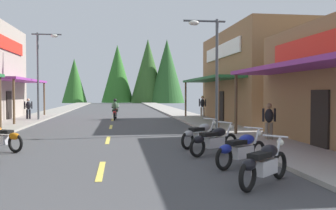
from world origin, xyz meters
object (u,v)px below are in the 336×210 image
object	(u,v)px
motorcycle_parked_right_0	(264,163)
motorcycle_parked_right_3	(201,134)
rider_cruising_lead	(115,111)
motorcycle_parked_right_2	(214,140)
pedestrian_browsing	(202,105)
pedestrian_waiting	(28,108)
pedestrian_by_shop	(269,120)
motorcycle_parked_left_4	(0,137)
streetlamp_right	(210,58)
motorcycle_parked_right_1	(241,149)
streetlamp_left	(42,64)

from	to	relation	value
motorcycle_parked_right_0	motorcycle_parked_right_3	world-z (taller)	same
motorcycle_parked_right_0	rider_cruising_lead	size ratio (longest dim) A/B	0.78
motorcycle_parked_right_2	pedestrian_browsing	bearing A→B (deg)	47.42
rider_cruising_lead	pedestrian_waiting	size ratio (longest dim) A/B	1.35
rider_cruising_lead	pedestrian_by_shop	distance (m)	14.73
motorcycle_parked_left_4	pedestrian_waiting	distance (m)	14.47
pedestrian_browsing	motorcycle_parked_right_0	bearing A→B (deg)	-168.67
streetlamp_right	motorcycle_parked_right_1	bearing A→B (deg)	-98.01
rider_cruising_lead	pedestrian_waiting	bearing A→B (deg)	93.89
streetlamp_left	motorcycle_parked_left_4	world-z (taller)	streetlamp_left
motorcycle_parked_left_4	rider_cruising_lead	world-z (taller)	rider_cruising_lead
streetlamp_right	motorcycle_parked_right_2	distance (m)	6.72
motorcycle_parked_right_3	pedestrian_waiting	bearing A→B (deg)	85.36
pedestrian_by_shop	motorcycle_parked_right_1	bearing A→B (deg)	-27.53
motorcycle_parked_right_2	motorcycle_parked_left_4	xyz separation A→B (m)	(-7.06, 1.68, 0.00)
pedestrian_by_shop	pedestrian_browsing	world-z (taller)	pedestrian_browsing
pedestrian_waiting	motorcycle_parked_right_2	bearing A→B (deg)	-152.55
motorcycle_parked_right_1	pedestrian_waiting	size ratio (longest dim) A/B	1.16
motorcycle_parked_right_0	pedestrian_browsing	xyz separation A→B (m)	(3.33, 20.29, 0.54)
streetlamp_left	streetlamp_right	size ratio (longest dim) A/B	1.12
streetlamp_left	pedestrian_waiting	bearing A→B (deg)	149.86
streetlamp_left	pedestrian_by_shop	world-z (taller)	streetlamp_left
streetlamp_left	motorcycle_parked_right_3	size ratio (longest dim) A/B	3.54
streetlamp_left	motorcycle_parked_left_4	distance (m)	14.11
pedestrian_browsing	streetlamp_right	bearing A→B (deg)	-170.42
pedestrian_browsing	motorcycle_parked_right_3	bearing A→B (deg)	-172.62
motorcycle_parked_right_1	pedestrian_browsing	bearing A→B (deg)	46.40
streetlamp_right	rider_cruising_lead	size ratio (longest dim) A/B	2.58
rider_cruising_lead	motorcycle_parked_right_2	bearing A→B (deg)	-164.79
rider_cruising_lead	pedestrian_waiting	distance (m)	6.18
motorcycle_parked_right_1	motorcycle_parked_right_2	world-z (taller)	same
motorcycle_parked_right_2	pedestrian_browsing	size ratio (longest dim) A/B	1.07
rider_cruising_lead	pedestrian_waiting	xyz separation A→B (m)	(-6.17, -0.04, 0.26)
streetlamp_left	pedestrian_browsing	bearing A→B (deg)	5.25
motorcycle_parked_right_1	pedestrian_waiting	world-z (taller)	pedestrian_waiting
motorcycle_parked_right_0	motorcycle_parked_right_1	world-z (taller)	same
streetlamp_left	pedestrian_browsing	size ratio (longest dim) A/B	3.51
streetlamp_left	motorcycle_parked_right_0	distance (m)	21.27
streetlamp_left	motorcycle_parked_right_2	world-z (taller)	streetlamp_left
motorcycle_parked_right_0	pedestrian_browsing	world-z (taller)	pedestrian_browsing
streetlamp_right	pedestrian_browsing	xyz separation A→B (m)	(2.07, 10.59, -2.62)
motorcycle_parked_right_2	motorcycle_parked_right_0	bearing A→B (deg)	-119.69
streetlamp_left	streetlamp_right	xyz separation A→B (m)	(9.68, -9.51, -0.38)
motorcycle_parked_right_3	motorcycle_parked_right_2	bearing A→B (deg)	-125.87
motorcycle_parked_right_2	motorcycle_parked_right_3	size ratio (longest dim) A/B	1.08
motorcycle_parked_right_3	pedestrian_browsing	bearing A→B (deg)	38.71
pedestrian_browsing	motorcycle_parked_right_1	bearing A→B (deg)	-169.13
streetlamp_right	rider_cruising_lead	bearing A→B (deg)	114.45
rider_cruising_lead	pedestrian_browsing	distance (m)	6.73
motorcycle_parked_right_0	pedestrian_browsing	distance (m)	20.57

